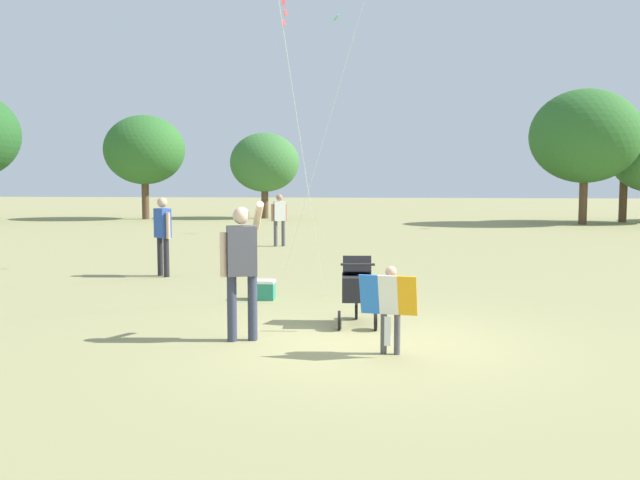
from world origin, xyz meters
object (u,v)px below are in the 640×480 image
at_px(person_adult_flyer, 242,261).
at_px(person_red_shirt, 163,230).
at_px(person_sitting_far, 279,216).
at_px(cooler_box, 262,290).
at_px(child_with_butterfly_kite, 390,301).
at_px(stroller, 357,284).

xyz_separation_m(person_adult_flyer, person_red_shirt, (-2.89, 5.88, -0.06)).
height_order(person_red_shirt, person_sitting_far, person_red_shirt).
relative_size(person_sitting_far, cooler_box, 3.61).
bearing_deg(child_with_butterfly_kite, person_sitting_far, 103.77).
relative_size(child_with_butterfly_kite, person_sitting_far, 0.68).
bearing_deg(child_with_butterfly_kite, cooler_box, 120.57).
xyz_separation_m(stroller, person_sitting_far, (-2.78, 11.47, 0.35)).
height_order(person_adult_flyer, person_red_shirt, person_adult_flyer).
relative_size(child_with_butterfly_kite, person_red_shirt, 0.64).
relative_size(person_red_shirt, cooler_box, 3.86).
bearing_deg(person_red_shirt, person_adult_flyer, -63.79).
relative_size(child_with_butterfly_kite, stroller, 1.01).
bearing_deg(cooler_box, person_adult_flyer, -85.38).
height_order(child_with_butterfly_kite, stroller, child_with_butterfly_kite).
bearing_deg(person_red_shirt, child_with_butterfly_kite, -53.10).
height_order(person_red_shirt, cooler_box, person_red_shirt).
distance_m(person_adult_flyer, person_sitting_far, 12.71).
bearing_deg(cooler_box, child_with_butterfly_kite, -59.43).
relative_size(child_with_butterfly_kite, cooler_box, 2.45).
xyz_separation_m(child_with_butterfly_kite, person_sitting_far, (-3.24, 13.23, 0.29)).
bearing_deg(person_sitting_far, stroller, -76.40).
height_order(child_with_butterfly_kite, cooler_box, child_with_butterfly_kite).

